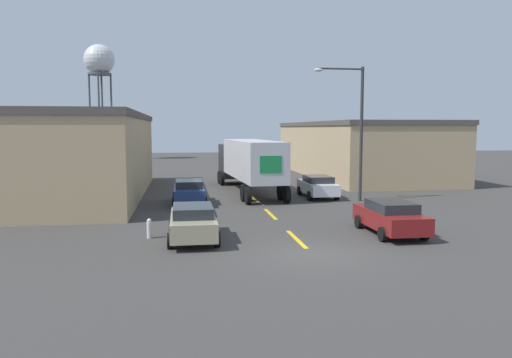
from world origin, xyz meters
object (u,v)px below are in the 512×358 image
(parked_car_right_near, at_px, (390,217))
(parked_car_left_near, at_px, (193,222))
(parked_car_right_mid, at_px, (318,186))
(water_tower, at_px, (99,63))
(street_lamp, at_px, (356,123))
(fire_hydrant, at_px, (149,228))
(semi_truck, at_px, (248,160))
(parked_car_left_far, at_px, (189,191))

(parked_car_right_near, relative_size, parked_car_left_near, 1.00)
(parked_car_right_mid, height_order, water_tower, water_tower)
(parked_car_right_mid, xyz_separation_m, street_lamp, (1.88, -2.00, 4.21))
(parked_car_right_mid, distance_m, fire_hydrant, 15.37)
(semi_truck, relative_size, street_lamp, 1.65)
(parked_car_left_near, xyz_separation_m, street_lamp, (10.54, 9.87, 4.21))
(street_lamp, bearing_deg, water_tower, 115.91)
(fire_hydrant, bearing_deg, semi_truck, 67.39)
(semi_truck, relative_size, parked_car_right_mid, 3.10)
(parked_car_left_near, relative_size, street_lamp, 0.53)
(semi_truck, relative_size, parked_car_left_near, 3.10)
(parked_car_right_mid, bearing_deg, fire_hydrant, -133.06)
(street_lamp, height_order, fire_hydrant, street_lamp)
(parked_car_right_mid, bearing_deg, street_lamp, -46.69)
(semi_truck, bearing_deg, parked_car_left_near, -109.67)
(parked_car_right_near, relative_size, water_tower, 0.27)
(parked_car_right_near, bearing_deg, water_tower, 110.20)
(parked_car_left_near, height_order, water_tower, water_tower)
(parked_car_right_mid, bearing_deg, parked_car_left_far, -169.49)
(semi_truck, xyz_separation_m, street_lamp, (6.16, -5.68, 2.67))
(parked_car_left_near, xyz_separation_m, fire_hydrant, (-1.83, 0.64, -0.36))
(semi_truck, distance_m, parked_car_right_mid, 5.86)
(parked_car_right_near, relative_size, parked_car_right_mid, 1.00)
(parked_car_right_near, relative_size, fire_hydrant, 5.36)
(semi_truck, height_order, street_lamp, street_lamp)
(parked_car_right_mid, distance_m, water_tower, 51.42)
(parked_car_left_near, distance_m, parked_car_right_mid, 14.69)
(parked_car_right_near, bearing_deg, parked_car_right_mid, 90.00)
(parked_car_left_far, height_order, fire_hydrant, parked_car_left_far)
(parked_car_left_near, distance_m, fire_hydrant, 1.97)
(semi_truck, height_order, parked_car_right_near, semi_truck)
(parked_car_left_far, height_order, water_tower, water_tower)
(street_lamp, xyz_separation_m, fire_hydrant, (-12.37, -9.23, -4.57))
(fire_hydrant, bearing_deg, parked_car_left_far, 79.23)
(semi_truck, relative_size, fire_hydrant, 16.61)
(semi_truck, distance_m, water_tower, 46.11)
(semi_truck, height_order, water_tower, water_tower)
(water_tower, height_order, street_lamp, water_tower)
(fire_hydrant, bearing_deg, parked_car_left_near, -19.34)
(water_tower, distance_m, street_lamp, 53.04)
(water_tower, xyz_separation_m, fire_hydrant, (10.44, -56.19, -13.94))
(water_tower, bearing_deg, parked_car_right_mid, -65.04)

